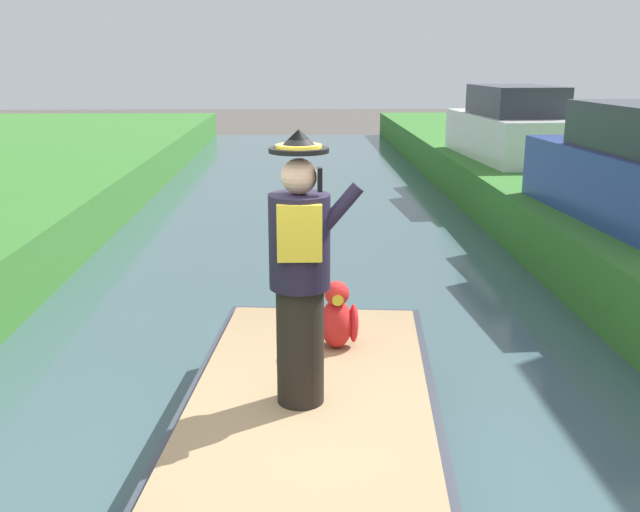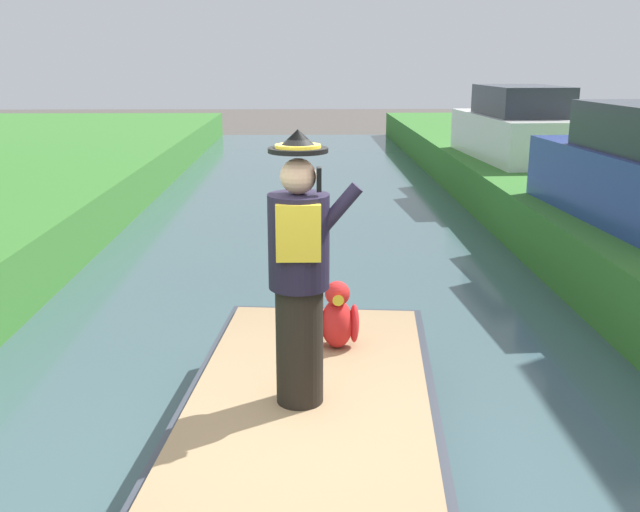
% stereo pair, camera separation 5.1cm
% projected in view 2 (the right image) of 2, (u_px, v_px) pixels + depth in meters
% --- Properties ---
extents(canal_water, '(6.34, 48.00, 0.10)m').
position_uv_depth(canal_water, '(309.00, 512.00, 4.82)').
color(canal_water, '#3D565B').
rests_on(canal_water, ground).
extents(boat, '(2.18, 4.35, 0.61)m').
position_uv_depth(boat, '(308.00, 445.00, 4.98)').
color(boat, '#333842').
rests_on(boat, canal_water).
extents(person_pirate, '(0.61, 0.42, 1.85)m').
position_uv_depth(person_pirate, '(300.00, 272.00, 4.70)').
color(person_pirate, black).
rests_on(person_pirate, boat).
extents(parrot_plush, '(0.36, 0.34, 0.57)m').
position_uv_depth(parrot_plush, '(337.00, 319.00, 5.81)').
color(parrot_plush, red).
rests_on(parrot_plush, boat).
extents(parked_car_white, '(1.98, 4.11, 1.50)m').
position_uv_depth(parked_car_white, '(517.00, 128.00, 15.06)').
color(parked_car_white, white).
rests_on(parked_car_white, grass_bank_far).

